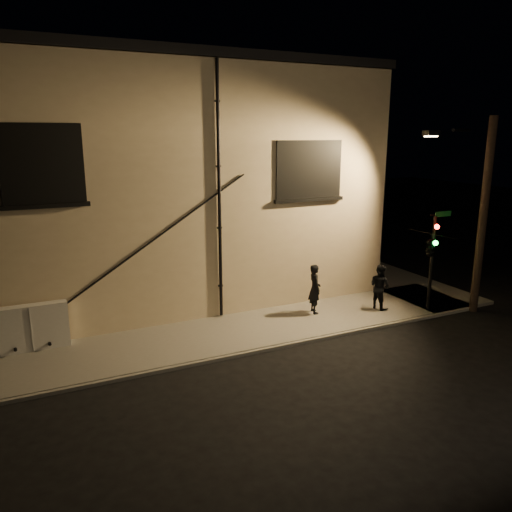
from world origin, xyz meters
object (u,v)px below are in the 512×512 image
pedestrian_a (315,289)px  streetlamp_pole (480,211)px  pedestrian_b (380,286)px  utility_cabinet (31,328)px  traffic_signal (431,246)px

pedestrian_a → streetlamp_pole: 6.27m
pedestrian_b → streetlamp_pole: (2.99, -1.37, 2.71)m
utility_cabinet → pedestrian_a: size_ratio=1.19×
pedestrian_a → pedestrian_b: 2.41m
utility_cabinet → pedestrian_a: pedestrian_a is taller
pedestrian_a → traffic_signal: bearing=-100.7°
pedestrian_b → streetlamp_pole: bearing=-124.5°
traffic_signal → streetlamp_pole: (1.67, -0.42, 1.17)m
utility_cabinet → streetlamp_pole: bearing=-11.1°
pedestrian_b → streetlamp_pole: 4.26m
pedestrian_a → traffic_signal: (3.66, -1.55, 1.49)m
streetlamp_pole → pedestrian_b: bearing=155.4°
streetlamp_pole → utility_cabinet: bearing=168.9°
utility_cabinet → traffic_signal: traffic_signal is taller
utility_cabinet → pedestrian_a: (9.03, -0.83, 0.19)m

